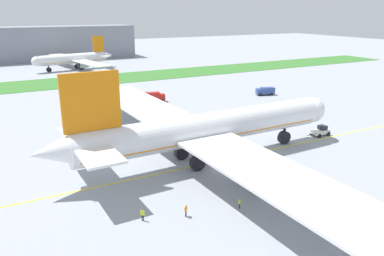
{
  "coord_description": "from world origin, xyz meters",
  "views": [
    {
      "loc": [
        -32.79,
        -50.45,
        26.42
      ],
      "look_at": [
        1.62,
        13.09,
        3.88
      ],
      "focal_mm": 35.48,
      "sensor_mm": 36.0,
      "label": 1
    }
  ],
  "objects_px": {
    "service_truck_baggage_loader": "(265,91)",
    "ground_crew_marshaller_front": "(143,214)",
    "ground_crew_wingwalker_port": "(186,210)",
    "pushback_tug": "(321,131)",
    "parked_airliner_far_centre": "(74,59)",
    "airliner_foreground": "(204,129)",
    "service_truck_catering_van": "(154,97)",
    "ground_crew_wingwalker_starboard": "(240,202)"
  },
  "relations": [
    {
      "from": "service_truck_catering_van",
      "to": "ground_crew_wingwalker_starboard",
      "type": "bearing_deg",
      "value": -102.76
    },
    {
      "from": "ground_crew_marshaller_front",
      "to": "service_truck_baggage_loader",
      "type": "relative_size",
      "value": 0.27
    },
    {
      "from": "ground_crew_marshaller_front",
      "to": "airliner_foreground",
      "type": "bearing_deg",
      "value": 38.97
    },
    {
      "from": "ground_crew_wingwalker_port",
      "to": "pushback_tug",
      "type": "bearing_deg",
      "value": 21.36
    },
    {
      "from": "service_truck_baggage_loader",
      "to": "ground_crew_marshaller_front",
      "type": "bearing_deg",
      "value": -139.9
    },
    {
      "from": "ground_crew_marshaller_front",
      "to": "service_truck_catering_van",
      "type": "bearing_deg",
      "value": 65.72
    },
    {
      "from": "service_truck_catering_van",
      "to": "service_truck_baggage_loader",
      "type": "bearing_deg",
      "value": -12.84
    },
    {
      "from": "ground_crew_marshaller_front",
      "to": "parked_airliner_far_centre",
      "type": "relative_size",
      "value": 0.03
    },
    {
      "from": "pushback_tug",
      "to": "ground_crew_marshaller_front",
      "type": "height_order",
      "value": "pushback_tug"
    },
    {
      "from": "ground_crew_wingwalker_starboard",
      "to": "pushback_tug",
      "type": "bearing_deg",
      "value": 27.68
    },
    {
      "from": "ground_crew_wingwalker_port",
      "to": "ground_crew_marshaller_front",
      "type": "xyz_separation_m",
      "value": [
        -5.46,
        1.75,
        -0.01
      ]
    },
    {
      "from": "ground_crew_wingwalker_port",
      "to": "ground_crew_marshaller_front",
      "type": "distance_m",
      "value": 5.74
    },
    {
      "from": "ground_crew_wingwalker_starboard",
      "to": "ground_crew_marshaller_front",
      "type": "bearing_deg",
      "value": 165.41
    },
    {
      "from": "pushback_tug",
      "to": "ground_crew_marshaller_front",
      "type": "relative_size",
      "value": 3.48
    },
    {
      "from": "airliner_foreground",
      "to": "service_truck_catering_van",
      "type": "distance_m",
      "value": 48.72
    },
    {
      "from": "pushback_tug",
      "to": "ground_crew_wingwalker_port",
      "type": "relative_size",
      "value": 3.43
    },
    {
      "from": "ground_crew_marshaller_front",
      "to": "service_truck_catering_van",
      "type": "height_order",
      "value": "service_truck_catering_van"
    },
    {
      "from": "airliner_foreground",
      "to": "ground_crew_marshaller_front",
      "type": "xyz_separation_m",
      "value": [
        -17.29,
        -13.99,
        -5.04
      ]
    },
    {
      "from": "airliner_foreground",
      "to": "ground_crew_marshaller_front",
      "type": "height_order",
      "value": "airliner_foreground"
    },
    {
      "from": "ground_crew_wingwalker_port",
      "to": "parked_airliner_far_centre",
      "type": "distance_m",
      "value": 141.11
    },
    {
      "from": "parked_airliner_far_centre",
      "to": "ground_crew_wingwalker_port",
      "type": "bearing_deg",
      "value": -96.27
    },
    {
      "from": "pushback_tug",
      "to": "service_truck_baggage_loader",
      "type": "distance_m",
      "value": 41.71
    },
    {
      "from": "airliner_foreground",
      "to": "service_truck_catering_van",
      "type": "relative_size",
      "value": 14.33
    },
    {
      "from": "ground_crew_wingwalker_starboard",
      "to": "service_truck_baggage_loader",
      "type": "relative_size",
      "value": 0.25
    },
    {
      "from": "pushback_tug",
      "to": "service_truck_catering_van",
      "type": "bearing_deg",
      "value": 112.94
    },
    {
      "from": "service_truck_baggage_loader",
      "to": "parked_airliner_far_centre",
      "type": "distance_m",
      "value": 95.21
    },
    {
      "from": "pushback_tug",
      "to": "airliner_foreground",
      "type": "bearing_deg",
      "value": -178.7
    },
    {
      "from": "airliner_foreground",
      "to": "pushback_tug",
      "type": "distance_m",
      "value": 30.59
    },
    {
      "from": "ground_crew_marshaller_front",
      "to": "service_truck_catering_van",
      "type": "distance_m",
      "value": 67.33
    },
    {
      "from": "ground_crew_wingwalker_starboard",
      "to": "service_truck_catering_van",
      "type": "height_order",
      "value": "service_truck_catering_van"
    },
    {
      "from": "pushback_tug",
      "to": "ground_crew_marshaller_front",
      "type": "xyz_separation_m",
      "value": [
        -47.45,
        -14.67,
        0.03
      ]
    },
    {
      "from": "pushback_tug",
      "to": "service_truck_catering_van",
      "type": "relative_size",
      "value": 0.9
    },
    {
      "from": "service_truck_baggage_loader",
      "to": "service_truck_catering_van",
      "type": "distance_m",
      "value": 36.47
    },
    {
      "from": "ground_crew_wingwalker_starboard",
      "to": "service_truck_catering_van",
      "type": "xyz_separation_m",
      "value": [
        14.67,
        64.76,
        0.65
      ]
    },
    {
      "from": "service_truck_catering_van",
      "to": "pushback_tug",
      "type": "bearing_deg",
      "value": -67.06
    },
    {
      "from": "ground_crew_wingwalker_port",
      "to": "airliner_foreground",
      "type": "bearing_deg",
      "value": 53.08
    },
    {
      "from": "parked_airliner_far_centre",
      "to": "ground_crew_marshaller_front",
      "type": "bearing_deg",
      "value": -98.57
    },
    {
      "from": "pushback_tug",
      "to": "service_truck_catering_van",
      "type": "distance_m",
      "value": 50.71
    },
    {
      "from": "ground_crew_marshaller_front",
      "to": "service_truck_catering_van",
      "type": "relative_size",
      "value": 0.26
    },
    {
      "from": "ground_crew_wingwalker_port",
      "to": "service_truck_catering_van",
      "type": "xyz_separation_m",
      "value": [
        22.23,
        63.12,
        0.57
      ]
    },
    {
      "from": "pushback_tug",
      "to": "ground_crew_wingwalker_starboard",
      "type": "relative_size",
      "value": 3.74
    },
    {
      "from": "airliner_foreground",
      "to": "ground_crew_marshaller_front",
      "type": "bearing_deg",
      "value": -141.03
    }
  ]
}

